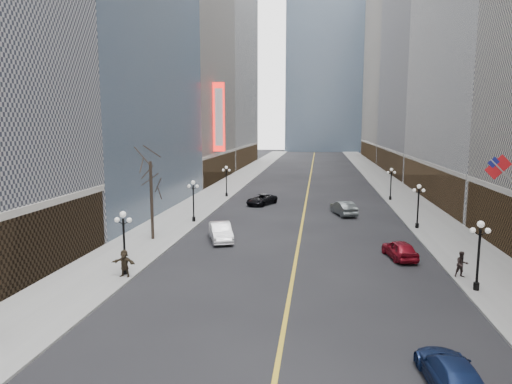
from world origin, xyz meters
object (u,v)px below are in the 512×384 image
(streetlamp_west_3, at_px, (226,178))
(car_sb_near, at_px, (451,372))
(streetlamp_west_2, at_px, (193,197))
(car_sb_mid, at_px, (400,249))
(streetlamp_east_2, at_px, (418,201))
(streetlamp_west_1, at_px, (124,236))
(car_nb_far, at_px, (262,200))
(streetlamp_east_1, at_px, (479,248))
(car_sb_far, at_px, (344,208))
(car_nb_mid, at_px, (221,232))
(streetlamp_east_3, at_px, (391,180))

(streetlamp_west_3, distance_m, car_sb_near, 51.20)
(streetlamp_west_2, bearing_deg, car_sb_mid, -28.71)
(streetlamp_east_2, distance_m, streetlamp_west_1, 29.68)
(car_nb_far, distance_m, car_sb_near, 43.79)
(streetlamp_east_1, xyz_separation_m, car_sb_far, (-7.10, 24.63, -2.06))
(streetlamp_east_2, distance_m, car_nb_far, 21.61)
(car_nb_far, distance_m, car_sb_far, 11.97)
(car_sb_near, height_order, car_sb_mid, car_sb_mid)
(car_nb_mid, distance_m, car_sb_mid, 15.82)
(streetlamp_west_1, xyz_separation_m, car_nb_mid, (4.62, 10.63, -2.06))
(streetlamp_west_1, height_order, car_sb_mid, streetlamp_west_1)
(streetlamp_west_1, distance_m, car_nb_far, 30.96)
(streetlamp_east_1, xyz_separation_m, streetlamp_west_2, (-23.60, 18.00, 0.00))
(streetlamp_east_2, bearing_deg, car_sb_near, -99.01)
(streetlamp_west_2, bearing_deg, streetlamp_east_1, -37.33)
(streetlamp_east_3, relative_size, car_nb_far, 0.88)
(car_sb_mid, relative_size, car_sb_far, 0.87)
(streetlamp_west_3, relative_size, car_nb_far, 0.88)
(streetlamp_east_2, xyz_separation_m, car_sb_far, (-7.10, 6.63, -2.06))
(streetlamp_east_2, height_order, car_nb_far, streetlamp_east_2)
(streetlamp_east_3, bearing_deg, streetlamp_east_2, -90.00)
(car_sb_mid, bearing_deg, streetlamp_west_2, -40.12)
(car_nb_mid, distance_m, car_sb_far, 18.36)
(car_sb_mid, distance_m, car_sb_far, 17.95)
(car_nb_mid, xyz_separation_m, car_nb_far, (1.35, 19.67, -0.13))
(streetlamp_east_3, height_order, car_nb_mid, streetlamp_east_3)
(streetlamp_east_2, relative_size, streetlamp_east_3, 1.00)
(streetlamp_west_3, bearing_deg, streetlamp_west_1, -90.00)
(streetlamp_west_1, xyz_separation_m, car_sb_far, (16.50, 24.63, -2.06))
(streetlamp_east_2, distance_m, car_sb_near, 29.98)
(car_sb_far, bearing_deg, car_sb_mid, 84.47)
(streetlamp_east_2, xyz_separation_m, car_nb_far, (-17.63, 12.30, -2.19))
(car_sb_near, xyz_separation_m, car_sb_mid, (1.10, 18.56, 0.06))
(streetlamp_east_2, distance_m, streetlamp_west_3, 29.68)
(streetlamp_west_1, bearing_deg, streetlamp_east_2, 37.33)
(streetlamp_east_2, xyz_separation_m, streetlamp_west_3, (-23.60, 18.00, 0.00))
(streetlamp_west_2, height_order, car_sb_near, streetlamp_west_2)
(streetlamp_east_2, bearing_deg, streetlamp_east_3, 90.00)
(streetlamp_east_1, distance_m, streetlamp_east_2, 18.00)
(car_sb_near, bearing_deg, streetlamp_east_1, -116.54)
(streetlamp_east_2, xyz_separation_m, streetlamp_west_1, (-23.60, -18.00, 0.00))
(streetlamp_east_3, xyz_separation_m, car_sb_far, (-7.10, -11.37, -2.06))
(streetlamp_west_2, xyz_separation_m, car_sb_mid, (20.02, -10.97, -2.15))
(streetlamp_east_2, bearing_deg, car_nb_far, 145.11)
(streetlamp_east_3, relative_size, car_sb_near, 0.94)
(streetlamp_west_2, height_order, car_sb_mid, streetlamp_west_2)
(streetlamp_west_3, distance_m, car_sb_mid, 35.28)
(streetlamp_east_3, height_order, car_sb_mid, streetlamp_east_3)
(streetlamp_east_3, bearing_deg, streetlamp_west_1, -123.25)
(streetlamp_east_3, xyz_separation_m, streetlamp_west_2, (-23.60, -18.00, 0.00))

